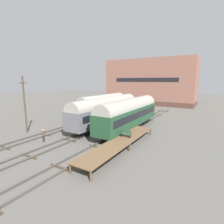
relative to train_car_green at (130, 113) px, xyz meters
The scene contains 12 objects.
ground_plane 8.23m from the train_car_green, 130.07° to the right, with size 200.00×200.00×0.00m, color #56544F.
track_left 11.84m from the train_car_green, 149.27° to the right, with size 2.60×60.00×0.26m.
track_middle 8.18m from the train_car_green, 130.07° to the right, with size 2.60×60.00×0.26m.
track_right 6.52m from the train_car_green, 90.00° to the right, with size 2.60×60.00×0.26m.
train_car_green is the anchor object (origin of this frame).
train_car_brown 12.17m from the train_car_green, 144.36° to the left, with size 2.90×15.40×5.01m.
train_car_grey 5.03m from the train_car_green, 169.59° to the left, with size 3.12×18.60×5.22m.
station_platform 8.45m from the train_car_green, 71.41° to the right, with size 2.60×15.02×1.03m.
bench 6.82m from the train_car_green, 68.13° to the right, with size 1.40×0.40×0.91m.
person_worker 13.40m from the train_car_green, 123.91° to the right, with size 0.32×0.32×1.76m.
utility_pole 16.41m from the train_car_green, 144.03° to the right, with size 1.80×0.24×8.83m.
warehouse_building 36.09m from the train_car_green, 103.82° to the left, with size 29.97×10.94×15.23m.
Camera 1 is at (16.91, -19.52, 8.13)m, focal length 28.00 mm.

